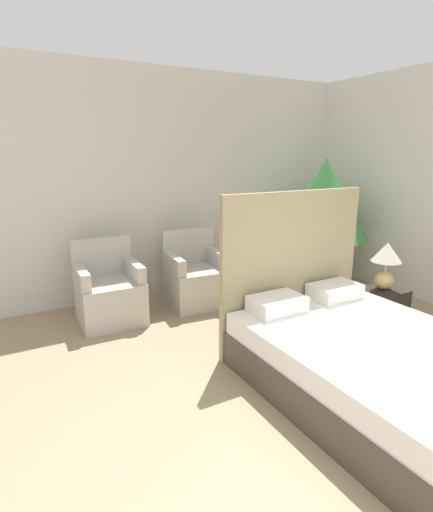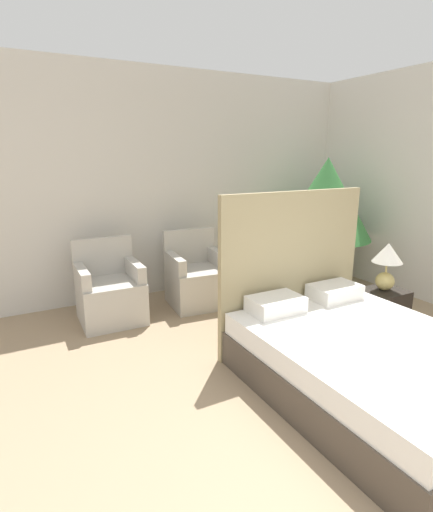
{
  "view_description": "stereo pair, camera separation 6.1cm",
  "coord_description": "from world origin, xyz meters",
  "px_view_note": "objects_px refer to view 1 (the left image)",
  "views": [
    {
      "loc": [
        -1.88,
        -0.74,
        1.85
      ],
      "look_at": [
        0.11,
        2.82,
        0.8
      ],
      "focal_mm": 28.0,
      "sensor_mm": 36.0,
      "label": 1
    },
    {
      "loc": [
        -1.82,
        -0.77,
        1.85
      ],
      "look_at": [
        0.11,
        2.82,
        0.8
      ],
      "focal_mm": 28.0,
      "sensor_mm": 36.0,
      "label": 2
    }
  ],
  "objects_px": {
    "bed": "(364,355)",
    "potted_palm": "(324,201)",
    "table_lamp": "(386,260)",
    "armchair_near_window_left": "(110,296)",
    "nightstand": "(381,309)",
    "armchair_near_window_right": "(196,281)"
  },
  "relations": [
    {
      "from": "bed",
      "to": "armchair_near_window_left",
      "type": "relative_size",
      "value": 2.25
    },
    {
      "from": "table_lamp",
      "to": "armchair_near_window_right",
      "type": "bearing_deg",
      "value": 131.03
    },
    {
      "from": "bed",
      "to": "potted_palm",
      "type": "bearing_deg",
      "value": 54.25
    },
    {
      "from": "bed",
      "to": "table_lamp",
      "type": "xyz_separation_m",
      "value": [
        1.07,
        0.7,
        0.48
      ]
    },
    {
      "from": "armchair_near_window_left",
      "to": "potted_palm",
      "type": "distance_m",
      "value": 3.11
    },
    {
      "from": "armchair_near_window_left",
      "to": "potted_palm",
      "type": "xyz_separation_m",
      "value": [
        2.97,
        -0.18,
        0.92
      ]
    },
    {
      "from": "armchair_near_window_left",
      "to": "potted_palm",
      "type": "bearing_deg",
      "value": -2.23
    },
    {
      "from": "armchair_near_window_left",
      "to": "potted_palm",
      "type": "relative_size",
      "value": 0.51
    },
    {
      "from": "potted_palm",
      "to": "armchair_near_window_right",
      "type": "bearing_deg",
      "value": 174.67
    },
    {
      "from": "potted_palm",
      "to": "bed",
      "type": "bearing_deg",
      "value": -125.75
    },
    {
      "from": "nightstand",
      "to": "table_lamp",
      "type": "xyz_separation_m",
      "value": [
        0.01,
        0.01,
        0.55
      ]
    },
    {
      "from": "table_lamp",
      "to": "armchair_near_window_left",
      "type": "bearing_deg",
      "value": 146.99
    },
    {
      "from": "armchair_near_window_left",
      "to": "armchair_near_window_right",
      "type": "distance_m",
      "value": 1.09
    },
    {
      "from": "armchair_near_window_left",
      "to": "nightstand",
      "type": "xyz_separation_m",
      "value": [
        2.49,
        -1.63,
        -0.07
      ]
    },
    {
      "from": "nightstand",
      "to": "armchair_near_window_right",
      "type": "bearing_deg",
      "value": 130.73
    },
    {
      "from": "armchair_near_window_left",
      "to": "table_lamp",
      "type": "xyz_separation_m",
      "value": [
        2.5,
        -1.62,
        0.47
      ]
    },
    {
      "from": "potted_palm",
      "to": "nightstand",
      "type": "xyz_separation_m",
      "value": [
        -0.48,
        -1.46,
        -0.99
      ]
    },
    {
      "from": "armchair_near_window_right",
      "to": "potted_palm",
      "type": "distance_m",
      "value": 2.1
    },
    {
      "from": "armchair_near_window_right",
      "to": "table_lamp",
      "type": "height_order",
      "value": "table_lamp"
    },
    {
      "from": "bed",
      "to": "table_lamp",
      "type": "relative_size",
      "value": 4.06
    },
    {
      "from": "nightstand",
      "to": "table_lamp",
      "type": "height_order",
      "value": "table_lamp"
    },
    {
      "from": "armchair_near_window_left",
      "to": "table_lamp",
      "type": "relative_size",
      "value": 1.8
    }
  ]
}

